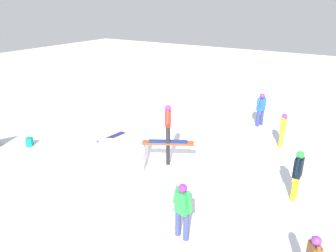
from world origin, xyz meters
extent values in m
plane|color=white|center=(0.00, 0.00, 0.00)|extent=(60.00, 60.00, 0.00)
cylinder|color=black|center=(0.00, 0.00, 0.40)|extent=(0.14, 0.14, 0.81)
cube|color=#A53F1E|center=(0.00, 0.00, 0.85)|extent=(1.74, 1.12, 0.08)
cube|color=white|center=(-1.51, -0.82, 0.32)|extent=(2.30, 2.18, 0.65)
cube|color=navy|center=(0.00, 0.00, 0.90)|extent=(1.33, 0.92, 0.03)
cylinder|color=black|center=(0.07, -0.12, 1.21)|extent=(0.14, 0.14, 0.59)
cylinder|color=black|center=(-0.07, 0.12, 1.21)|extent=(0.14, 0.14, 0.59)
cube|color=red|center=(0.00, 0.00, 1.77)|extent=(0.35, 0.40, 0.53)
cylinder|color=red|center=(0.10, -0.19, 1.89)|extent=(0.22, 0.29, 0.48)
cylinder|color=red|center=(-0.10, 0.19, 1.89)|extent=(0.22, 0.29, 0.48)
sphere|color=purple|center=(0.00, 0.00, 2.14)|extent=(0.22, 0.22, 0.22)
cylinder|color=brown|center=(5.24, -2.92, 0.96)|extent=(0.17, 0.22, 0.44)
sphere|color=purple|center=(5.33, -3.09, 1.20)|extent=(0.20, 0.20, 0.20)
cylinder|color=gold|center=(3.07, 3.60, 0.34)|extent=(0.13, 0.13, 0.67)
cylinder|color=gold|center=(3.07, 3.85, 0.34)|extent=(0.13, 0.13, 0.67)
cube|color=gold|center=(3.07, 3.73, 0.94)|extent=(0.20, 0.32, 0.53)
cylinder|color=gold|center=(3.07, 3.53, 1.06)|extent=(0.08, 0.19, 0.47)
cylinder|color=gold|center=(3.08, 3.93, 1.06)|extent=(0.08, 0.19, 0.47)
sphere|color=purple|center=(3.07, 3.73, 1.30)|extent=(0.20, 0.20, 0.20)
cylinder|color=gold|center=(4.36, 0.31, 0.37)|extent=(0.15, 0.15, 0.73)
cylinder|color=gold|center=(4.35, 0.03, 0.37)|extent=(0.15, 0.15, 0.73)
cube|color=black|center=(4.35, 0.17, 1.03)|extent=(0.23, 0.36, 0.58)
cylinder|color=black|center=(4.36, 0.39, 1.16)|extent=(0.09, 0.22, 0.52)
cylinder|color=black|center=(4.35, -0.05, 1.16)|extent=(0.09, 0.22, 0.52)
sphere|color=green|center=(4.35, 0.17, 1.43)|extent=(0.23, 0.23, 0.23)
cylinder|color=navy|center=(1.65, 5.74, 0.37)|extent=(0.15, 0.15, 0.75)
cylinder|color=navy|center=(1.55, 5.48, 0.37)|extent=(0.15, 0.15, 0.75)
cube|color=blue|center=(1.60, 5.61, 1.04)|extent=(0.34, 0.42, 0.59)
cylinder|color=blue|center=(1.68, 5.82, 1.18)|extent=(0.17, 0.24, 0.53)
cylinder|color=blue|center=(1.51, 5.40, 1.18)|extent=(0.17, 0.24, 0.53)
sphere|color=purple|center=(1.60, 5.61, 1.46)|extent=(0.23, 0.23, 0.23)
cylinder|color=#3C437D|center=(2.49, -3.16, 0.37)|extent=(0.14, 0.14, 0.74)
cylinder|color=#3C437D|center=(2.23, -3.10, 0.37)|extent=(0.14, 0.14, 0.74)
cube|color=green|center=(2.36, -3.13, 1.03)|extent=(0.38, 0.27, 0.57)
cylinder|color=green|center=(2.57, -3.17, 1.15)|extent=(0.20, 0.12, 0.50)
cylinder|color=green|center=(2.15, -3.09, 1.15)|extent=(0.20, 0.12, 0.50)
sphere|color=purple|center=(2.36, -3.13, 1.42)|extent=(0.22, 0.22, 0.22)
cube|color=navy|center=(-3.39, 0.80, 0.01)|extent=(0.44, 1.49, 0.02)
cube|color=#0E9483|center=(-5.65, -1.61, 0.17)|extent=(0.36, 0.37, 0.34)
camera|label=1|loc=(5.59, -8.97, 5.57)|focal=35.00mm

